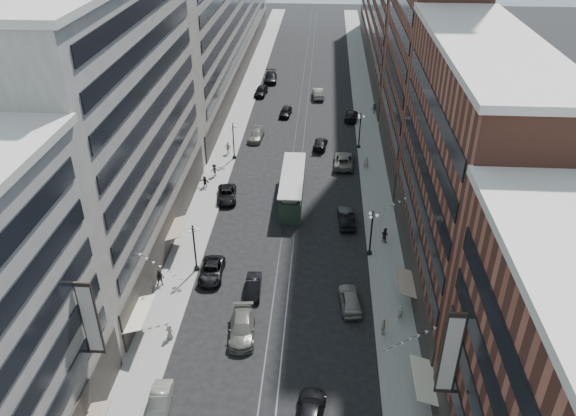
% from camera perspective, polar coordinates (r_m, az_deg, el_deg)
% --- Properties ---
extents(ground, '(220.00, 220.00, 0.00)m').
position_cam_1_polar(ground, '(86.85, 1.07, 6.26)').
color(ground, black).
rests_on(ground, ground).
extents(sidewalk_west, '(4.00, 180.00, 0.15)m').
position_cam_1_polar(sidewalk_west, '(97.02, -5.21, 8.92)').
color(sidewalk_west, gray).
rests_on(sidewalk_west, ground).
extents(sidewalk_east, '(4.00, 180.00, 0.15)m').
position_cam_1_polar(sidewalk_east, '(96.21, 8.01, 8.55)').
color(sidewalk_east, gray).
rests_on(sidewalk_east, ground).
extents(rail_west, '(0.12, 180.00, 0.02)m').
position_cam_1_polar(rail_west, '(96.04, 0.95, 8.76)').
color(rail_west, '#2D2D33').
rests_on(rail_west, ground).
extents(rail_east, '(0.12, 180.00, 0.02)m').
position_cam_1_polar(rail_east, '(95.99, 1.80, 8.74)').
color(rail_east, '#2D2D33').
rests_on(rail_east, ground).
extents(building_west_mid, '(8.00, 36.00, 28.00)m').
position_cam_1_polar(building_west_mid, '(60.04, -16.72, 7.86)').
color(building_west_mid, '#9F9A8D').
rests_on(building_west_mid, ground).
extents(building_west_far, '(8.00, 90.00, 26.00)m').
position_cam_1_polar(building_west_far, '(118.97, -6.65, 19.47)').
color(building_west_far, '#9F9A8D').
rests_on(building_west_far, ground).
extents(building_east_mid, '(8.00, 30.00, 24.00)m').
position_cam_1_polar(building_east_mid, '(54.43, 17.65, 2.94)').
color(building_east_mid, brown).
rests_on(building_east_mid, ground).
extents(building_east_tower, '(8.00, 26.00, 42.00)m').
position_cam_1_polar(building_east_tower, '(77.56, 14.44, 18.70)').
color(building_east_tower, brown).
rests_on(building_east_tower, ground).
extents(building_east_far, '(8.00, 72.00, 24.00)m').
position_cam_1_polar(building_east_far, '(126.91, 10.37, 19.45)').
color(building_east_far, brown).
rests_on(building_east_far, ground).
extents(lamppost_sw_far, '(1.03, 1.14, 5.52)m').
position_cam_1_polar(lamppost_sw_far, '(58.78, -9.48, -3.87)').
color(lamppost_sw_far, black).
rests_on(lamppost_sw_far, sidewalk_west).
extents(lamppost_sw_mid, '(1.03, 1.14, 5.52)m').
position_cam_1_polar(lamppost_sw_mid, '(81.94, -5.57, 6.92)').
color(lamppost_sw_mid, black).
rests_on(lamppost_sw_mid, sidewalk_west).
extents(lamppost_se_far, '(1.03, 1.14, 5.52)m').
position_cam_1_polar(lamppost_se_far, '(60.95, 8.46, -2.38)').
color(lamppost_se_far, black).
rests_on(lamppost_se_far, sidewalk_east).
extents(lamppost_se_mid, '(1.03, 1.14, 5.52)m').
position_cam_1_polar(lamppost_se_mid, '(85.71, 7.31, 7.93)').
color(lamppost_se_mid, black).
rests_on(lamppost_se_mid, sidewalk_east).
extents(streetcar, '(2.86, 12.90, 3.57)m').
position_cam_1_polar(streetcar, '(71.68, 0.45, 2.08)').
color(streetcar, '#203325').
rests_on(streetcar, ground).
extents(car_1, '(1.80, 4.45, 1.44)m').
position_cam_1_polar(car_1, '(47.36, -12.93, -18.73)').
color(car_1, gray).
rests_on(car_1, ground).
extents(car_2, '(2.50, 5.15, 1.41)m').
position_cam_1_polar(car_2, '(59.10, -7.77, -6.36)').
color(car_2, black).
rests_on(car_2, ground).
extents(car_4, '(2.50, 5.06, 1.66)m').
position_cam_1_polar(car_4, '(55.18, 6.32, -9.21)').
color(car_4, gray).
rests_on(car_4, ground).
extents(car_5, '(1.68, 4.30, 1.40)m').
position_cam_1_polar(car_5, '(56.69, -3.54, -7.96)').
color(car_5, black).
rests_on(car_5, ground).
extents(car_6, '(2.73, 5.58, 1.56)m').
position_cam_1_polar(car_6, '(45.63, 2.24, -20.08)').
color(car_6, black).
rests_on(car_6, ground).
extents(pedestrian_1, '(0.78, 0.48, 1.52)m').
position_cam_1_polar(pedestrian_1, '(52.55, -11.94, -12.15)').
color(pedestrian_1, gray).
rests_on(pedestrian_1, sidewalk_west).
extents(pedestrian_2, '(0.90, 0.50, 1.83)m').
position_cam_1_polar(pedestrian_2, '(58.49, -12.87, -6.95)').
color(pedestrian_2, black).
rests_on(pedestrian_2, sidewalk_west).
extents(pedestrian_4, '(0.54, 1.07, 1.77)m').
position_cam_1_polar(pedestrian_4, '(52.39, 9.65, -11.83)').
color(pedestrian_4, beige).
rests_on(pedestrian_4, sidewalk_east).
extents(car_7, '(3.02, 5.39, 1.42)m').
position_cam_1_polar(car_7, '(72.45, -6.24, 1.37)').
color(car_7, black).
rests_on(car_7, ground).
extents(car_8, '(2.45, 5.22, 1.47)m').
position_cam_1_polar(car_8, '(89.09, -3.26, 7.40)').
color(car_8, slate).
rests_on(car_8, ground).
extents(car_9, '(2.50, 5.15, 1.69)m').
position_cam_1_polar(car_9, '(108.15, -2.77, 11.79)').
color(car_9, black).
rests_on(car_9, ground).
extents(car_10, '(2.15, 5.26, 1.70)m').
position_cam_1_polar(car_10, '(67.34, 5.95, -0.96)').
color(car_10, black).
rests_on(car_10, ground).
extents(car_11, '(3.08, 6.14, 1.67)m').
position_cam_1_polar(car_11, '(81.00, 5.69, 4.85)').
color(car_11, '#626157').
rests_on(car_11, ground).
extents(car_12, '(2.62, 5.34, 1.50)m').
position_cam_1_polar(car_12, '(97.23, 6.44, 9.33)').
color(car_12, black).
rests_on(car_12, ground).
extents(car_13, '(2.25, 4.57, 1.50)m').
position_cam_1_polar(car_13, '(98.31, -0.25, 9.77)').
color(car_13, black).
rests_on(car_13, ground).
extents(car_14, '(2.32, 5.41, 1.73)m').
position_cam_1_polar(car_14, '(106.96, 3.09, 11.57)').
color(car_14, slate).
rests_on(car_14, ground).
extents(pedestrian_5, '(1.50, 0.90, 1.56)m').
position_cam_1_polar(pedestrian_5, '(75.46, -8.45, 2.68)').
color(pedestrian_5, black).
rests_on(pedestrian_5, sidewalk_west).
extents(pedestrian_6, '(1.19, 0.86, 1.85)m').
position_cam_1_polar(pedestrian_6, '(84.33, -6.10, 6.11)').
color(pedestrian_6, '#BCB69C').
rests_on(pedestrian_6, sidewalk_west).
extents(pedestrian_7, '(0.96, 0.97, 1.81)m').
position_cam_1_polar(pedestrian_7, '(64.37, 9.81, -2.71)').
color(pedestrian_7, black).
rests_on(pedestrian_7, sidewalk_east).
extents(pedestrian_8, '(0.74, 0.52, 1.93)m').
position_cam_1_polar(pedestrian_8, '(79.98, 7.92, 4.57)').
color(pedestrian_8, gray).
rests_on(pedestrian_8, sidewalk_east).
extents(pedestrian_9, '(1.19, 0.59, 1.77)m').
position_cam_1_polar(pedestrian_9, '(99.95, 8.78, 9.94)').
color(pedestrian_9, black).
rests_on(pedestrian_9, sidewalk_east).
extents(car_extra_0, '(2.44, 4.94, 1.38)m').
position_cam_1_polar(car_extra_0, '(86.29, 3.30, 6.55)').
color(car_extra_0, black).
rests_on(car_extra_0, ground).
extents(car_extra_1, '(2.78, 6.21, 1.77)m').
position_cam_1_polar(car_extra_1, '(115.74, -1.79, 13.13)').
color(car_extra_1, black).
rests_on(car_extra_1, ground).
extents(car_extra_2, '(2.74, 5.74, 1.61)m').
position_cam_1_polar(car_extra_2, '(52.09, -4.68, -12.04)').
color(car_extra_2, '#626157').
rests_on(car_extra_2, ground).
extents(pedestrian_extra_0, '(0.70, 0.62, 1.61)m').
position_cam_1_polar(pedestrian_extra_0, '(54.23, 11.30, -10.39)').
color(pedestrian_extra_0, '#9C9681').
rests_on(pedestrian_extra_0, sidewalk_east).
extents(pedestrian_extra_2, '(1.19, 0.70, 1.73)m').
position_cam_1_polar(pedestrian_extra_2, '(78.12, -7.48, 3.85)').
color(pedestrian_extra_2, black).
rests_on(pedestrian_extra_2, sidewalk_west).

